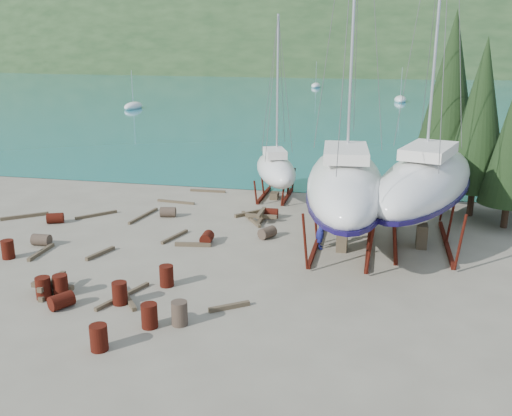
% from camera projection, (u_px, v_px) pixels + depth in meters
% --- Properties ---
extents(ground, '(600.00, 600.00, 0.00)m').
position_uv_depth(ground, '(200.00, 276.00, 24.42)').
color(ground, '#6A6353').
rests_on(ground, ground).
extents(bay_water, '(700.00, 700.00, 0.00)m').
position_uv_depth(bay_water, '(373.00, 61.00, 319.88)').
color(bay_water, '#1A7484').
rests_on(bay_water, ground).
extents(far_hill, '(800.00, 360.00, 110.00)m').
position_uv_depth(far_hill, '(373.00, 61.00, 324.57)').
color(far_hill, '#1E351A').
rests_on(far_hill, ground).
extents(far_house_left, '(6.60, 5.60, 5.60)m').
position_uv_depth(far_house_left, '(203.00, 62.00, 214.28)').
color(far_house_left, beige).
rests_on(far_house_left, ground).
extents(far_house_center, '(6.60, 5.60, 5.60)m').
position_uv_depth(far_house_center, '(309.00, 63.00, 205.97)').
color(far_house_center, beige).
rests_on(far_house_center, ground).
extents(far_house_right, '(6.60, 5.60, 5.60)m').
position_uv_depth(far_house_right, '(454.00, 64.00, 195.59)').
color(far_house_right, beige).
rests_on(far_house_right, ground).
extents(cypress_near_right, '(3.60, 3.60, 10.00)m').
position_uv_depth(cypress_near_right, '(480.00, 115.00, 31.47)').
color(cypress_near_right, black).
rests_on(cypress_near_right, ground).
extents(cypress_back_left, '(4.14, 4.14, 11.50)m').
position_uv_depth(cypress_back_left, '(450.00, 95.00, 33.41)').
color(cypress_back_left, black).
rests_on(cypress_back_left, ground).
extents(moored_boat_left, '(2.00, 5.00, 6.05)m').
position_uv_depth(moored_boat_left, '(133.00, 106.00, 86.82)').
color(moored_boat_left, silver).
rests_on(moored_boat_left, ground).
extents(moored_boat_mid, '(2.00, 5.00, 6.05)m').
position_uv_depth(moored_boat_mid, '(400.00, 100.00, 97.27)').
color(moored_boat_mid, silver).
rests_on(moored_boat_mid, ground).
extents(moored_boat_far, '(2.00, 5.00, 6.05)m').
position_uv_depth(moored_boat_far, '(316.00, 86.00, 129.15)').
color(moored_boat_far, silver).
rests_on(moored_boat_far, ground).
extents(large_sailboat_near, '(4.60, 12.58, 19.42)m').
position_uv_depth(large_sailboat_near, '(345.00, 184.00, 27.18)').
color(large_sailboat_near, silver).
rests_on(large_sailboat_near, ground).
extents(large_sailboat_far, '(7.05, 12.67, 19.24)m').
position_uv_depth(large_sailboat_far, '(425.00, 182.00, 27.56)').
color(large_sailboat_far, silver).
rests_on(large_sailboat_far, ground).
extents(small_sailboat_shore, '(4.53, 7.40, 11.31)m').
position_uv_depth(small_sailboat_shore, '(276.00, 169.00, 36.40)').
color(small_sailboat_shore, silver).
rests_on(small_sailboat_shore, ground).
extents(worker, '(0.56, 0.76, 1.92)m').
position_uv_depth(worker, '(321.00, 229.00, 27.51)').
color(worker, navy).
rests_on(worker, ground).
extents(drum_0, '(0.58, 0.58, 0.88)m').
position_uv_depth(drum_0, '(43.00, 288.00, 22.17)').
color(drum_0, '#55160E').
rests_on(drum_0, ground).
extents(drum_2, '(1.04, 0.88, 0.58)m').
position_uv_depth(drum_2, '(55.00, 218.00, 31.55)').
color(drum_2, '#55160E').
rests_on(drum_2, ground).
extents(drum_3, '(0.58, 0.58, 0.88)m').
position_uv_depth(drum_3, '(99.00, 338.00, 18.42)').
color(drum_3, '#55160E').
rests_on(drum_3, ground).
extents(drum_4, '(0.90, 0.62, 0.58)m').
position_uv_depth(drum_4, '(270.00, 213.00, 32.48)').
color(drum_4, '#55160E').
rests_on(drum_4, ground).
extents(drum_6, '(0.64, 0.92, 0.58)m').
position_uv_depth(drum_6, '(207.00, 238.00, 28.35)').
color(drum_6, '#55160E').
rests_on(drum_6, ground).
extents(drum_7, '(0.58, 0.58, 0.88)m').
position_uv_depth(drum_7, '(149.00, 316.00, 19.91)').
color(drum_7, '#55160E').
rests_on(drum_7, ground).
extents(drum_8, '(0.58, 0.58, 0.88)m').
position_uv_depth(drum_8, '(8.00, 249.00, 26.33)').
color(drum_8, '#55160E').
rests_on(drum_8, ground).
extents(drum_9, '(0.98, 0.75, 0.58)m').
position_uv_depth(drum_9, '(168.00, 212.00, 32.69)').
color(drum_9, '#2D2823').
rests_on(drum_9, ground).
extents(drum_10, '(0.58, 0.58, 0.88)m').
position_uv_depth(drum_10, '(120.00, 293.00, 21.72)').
color(drum_10, '#55160E').
rests_on(drum_10, ground).
extents(drum_11, '(0.95, 1.05, 0.58)m').
position_uv_depth(drum_11, '(267.00, 233.00, 29.14)').
color(drum_11, '#2D2823').
rests_on(drum_11, ground).
extents(drum_12, '(0.95, 1.05, 0.58)m').
position_uv_depth(drum_12, '(61.00, 301.00, 21.40)').
color(drum_12, '#55160E').
rests_on(drum_12, ground).
extents(drum_13, '(0.58, 0.58, 0.88)m').
position_uv_depth(drum_13, '(61.00, 286.00, 22.39)').
color(drum_13, '#55160E').
rests_on(drum_13, ground).
extents(drum_14, '(0.58, 0.58, 0.88)m').
position_uv_depth(drum_14, '(167.00, 276.00, 23.32)').
color(drum_14, '#55160E').
rests_on(drum_14, ground).
extents(drum_15, '(0.90, 0.61, 0.58)m').
position_uv_depth(drum_15, '(41.00, 240.00, 28.06)').
color(drum_15, '#2D2823').
rests_on(drum_15, ground).
extents(drum_17, '(0.58, 0.58, 0.88)m').
position_uv_depth(drum_17, '(179.00, 313.00, 20.09)').
color(drum_17, '#2D2823').
rests_on(drum_17, ground).
extents(timber_0, '(2.52, 0.43, 0.14)m').
position_uv_depth(timber_0, '(176.00, 202.00, 35.61)').
color(timber_0, brown).
rests_on(timber_0, ground).
extents(timber_2, '(2.11, 1.81, 0.19)m').
position_uv_depth(timber_2, '(25.00, 216.00, 32.58)').
color(timber_2, brown).
rests_on(timber_2, ground).
extents(timber_3, '(1.10, 2.73, 0.15)m').
position_uv_depth(timber_3, '(123.00, 296.00, 22.31)').
color(timber_3, brown).
rests_on(timber_3, ground).
extents(timber_4, '(0.68, 1.78, 0.17)m').
position_uv_depth(timber_4, '(100.00, 253.00, 26.83)').
color(timber_4, brown).
rests_on(timber_4, ground).
extents(timber_5, '(1.58, 1.96, 0.16)m').
position_uv_depth(timber_5, '(127.00, 298.00, 22.17)').
color(timber_5, brown).
rests_on(timber_5, ground).
extents(timber_6, '(1.46, 1.65, 0.19)m').
position_uv_depth(timber_6, '(249.00, 213.00, 33.15)').
color(timber_6, brown).
rests_on(timber_6, ground).
extents(timber_7, '(1.41, 1.10, 0.17)m').
position_uv_depth(timber_7, '(229.00, 307.00, 21.39)').
color(timber_7, brown).
rests_on(timber_7, ground).
extents(timber_8, '(1.79, 0.43, 0.19)m').
position_uv_depth(timber_8, '(193.00, 245.00, 27.98)').
color(timber_8, brown).
rests_on(timber_8, ground).
extents(timber_9, '(2.43, 0.24, 0.15)m').
position_uv_depth(timber_9, '(208.00, 191.00, 38.25)').
color(timber_9, brown).
rests_on(timber_9, ground).
extents(timber_10, '(1.68, 2.58, 0.16)m').
position_uv_depth(timber_10, '(251.00, 219.00, 32.07)').
color(timber_10, brown).
rests_on(timber_10, ground).
extents(timber_11, '(0.71, 2.17, 0.15)m').
position_uv_depth(timber_11, '(175.00, 237.00, 29.17)').
color(timber_11, brown).
rests_on(timber_11, ground).
extents(timber_12, '(0.24, 2.16, 0.17)m').
position_uv_depth(timber_12, '(41.00, 252.00, 27.00)').
color(timber_12, brown).
rests_on(timber_12, ground).
extents(timber_15, '(0.54, 3.09, 0.15)m').
position_uv_depth(timber_15, '(143.00, 216.00, 32.71)').
color(timber_15, brown).
rests_on(timber_15, ground).
extents(timber_17, '(1.76, 1.96, 0.16)m').
position_uv_depth(timber_17, '(96.00, 215.00, 32.87)').
color(timber_17, brown).
rests_on(timber_17, ground).
extents(timber_pile_fore, '(1.80, 1.80, 0.60)m').
position_uv_depth(timber_pile_fore, '(52.00, 286.00, 22.68)').
color(timber_pile_fore, brown).
rests_on(timber_pile_fore, ground).
extents(timber_pile_aft, '(1.80, 1.80, 0.60)m').
position_uv_depth(timber_pile_aft, '(261.00, 216.00, 31.87)').
color(timber_pile_aft, brown).
rests_on(timber_pile_aft, ground).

